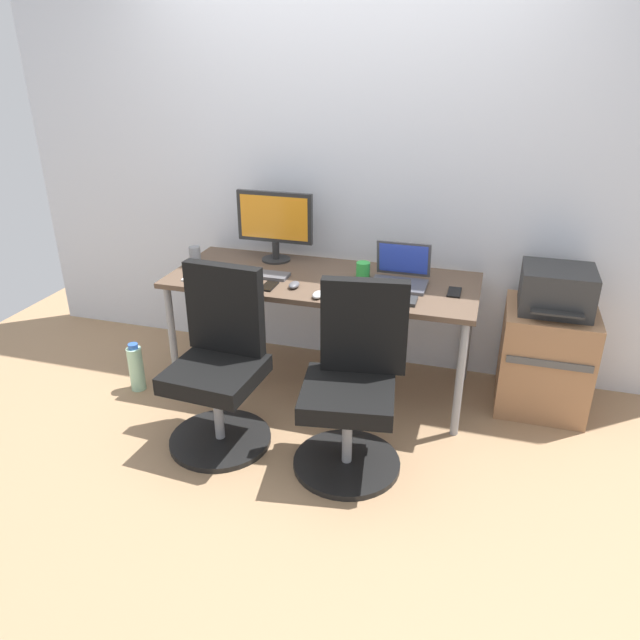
{
  "coord_description": "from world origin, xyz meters",
  "views": [
    {
      "loc": [
        0.92,
        -3.12,
        1.93
      ],
      "look_at": [
        0.0,
        -0.05,
        0.46
      ],
      "focal_mm": 33.46,
      "sensor_mm": 36.0,
      "label": 1
    }
  ],
  "objects_px": {
    "printer": "(557,289)",
    "open_laptop": "(401,274)",
    "water_bottle_on_floor": "(136,368)",
    "desktop_monitor": "(275,222)",
    "office_chair_right": "(353,387)",
    "side_cabinet": "(545,358)",
    "coffee_mug": "(363,270)",
    "office_chair_left": "(220,367)"
  },
  "relations": [
    {
      "from": "printer",
      "to": "open_laptop",
      "type": "xyz_separation_m",
      "value": [
        -0.84,
        -0.1,
        0.03
      ]
    },
    {
      "from": "water_bottle_on_floor",
      "to": "desktop_monitor",
      "type": "height_order",
      "value": "desktop_monitor"
    },
    {
      "from": "office_chair_right",
      "to": "printer",
      "type": "relative_size",
      "value": 2.35
    },
    {
      "from": "open_laptop",
      "to": "side_cabinet",
      "type": "bearing_deg",
      "value": 6.59
    },
    {
      "from": "water_bottle_on_floor",
      "to": "coffee_mug",
      "type": "xyz_separation_m",
      "value": [
        1.29,
        0.47,
        0.61
      ]
    },
    {
      "from": "coffee_mug",
      "to": "office_chair_left",
      "type": "bearing_deg",
      "value": -127.2
    },
    {
      "from": "office_chair_right",
      "to": "desktop_monitor",
      "type": "height_order",
      "value": "desktop_monitor"
    },
    {
      "from": "printer",
      "to": "water_bottle_on_floor",
      "type": "xyz_separation_m",
      "value": [
        -2.36,
        -0.53,
        -0.58
      ]
    },
    {
      "from": "office_chair_left",
      "to": "open_laptop",
      "type": "xyz_separation_m",
      "value": [
        0.8,
        0.73,
        0.34
      ]
    },
    {
      "from": "coffee_mug",
      "to": "open_laptop",
      "type": "bearing_deg",
      "value": -7.45
    },
    {
      "from": "office_chair_left",
      "to": "office_chair_right",
      "type": "relative_size",
      "value": 1.0
    },
    {
      "from": "office_chair_left",
      "to": "office_chair_right",
      "type": "xyz_separation_m",
      "value": [
        0.71,
        -0.0,
        0.0
      ]
    },
    {
      "from": "office_chair_left",
      "to": "coffee_mug",
      "type": "distance_m",
      "value": 1.01
    },
    {
      "from": "office_chair_left",
      "to": "printer",
      "type": "xyz_separation_m",
      "value": [
        1.64,
        0.83,
        0.3
      ]
    },
    {
      "from": "office_chair_left",
      "to": "side_cabinet",
      "type": "xyz_separation_m",
      "value": [
        1.64,
        0.83,
        -0.12
      ]
    },
    {
      "from": "desktop_monitor",
      "to": "coffee_mug",
      "type": "height_order",
      "value": "desktop_monitor"
    },
    {
      "from": "printer",
      "to": "desktop_monitor",
      "type": "xyz_separation_m",
      "value": [
        -1.66,
        0.08,
        0.23
      ]
    },
    {
      "from": "office_chair_right",
      "to": "open_laptop",
      "type": "bearing_deg",
      "value": 83.09
    },
    {
      "from": "office_chair_right",
      "to": "water_bottle_on_floor",
      "type": "distance_m",
      "value": 1.48
    },
    {
      "from": "open_laptop",
      "to": "coffee_mug",
      "type": "height_order",
      "value": "open_laptop"
    },
    {
      "from": "desktop_monitor",
      "to": "open_laptop",
      "type": "height_order",
      "value": "desktop_monitor"
    },
    {
      "from": "office_chair_left",
      "to": "coffee_mug",
      "type": "relative_size",
      "value": 10.22
    },
    {
      "from": "desktop_monitor",
      "to": "coffee_mug",
      "type": "distance_m",
      "value": 0.64
    },
    {
      "from": "side_cabinet",
      "to": "open_laptop",
      "type": "distance_m",
      "value": 0.96
    },
    {
      "from": "water_bottle_on_floor",
      "to": "desktop_monitor",
      "type": "bearing_deg",
      "value": 41.13
    },
    {
      "from": "office_chair_right",
      "to": "printer",
      "type": "height_order",
      "value": "office_chair_right"
    },
    {
      "from": "office_chair_right",
      "to": "printer",
      "type": "distance_m",
      "value": 1.28
    },
    {
      "from": "office_chair_left",
      "to": "side_cabinet",
      "type": "relative_size",
      "value": 1.55
    },
    {
      "from": "water_bottle_on_floor",
      "to": "open_laptop",
      "type": "height_order",
      "value": "open_laptop"
    },
    {
      "from": "water_bottle_on_floor",
      "to": "side_cabinet",
      "type": "bearing_deg",
      "value": 12.79
    },
    {
      "from": "water_bottle_on_floor",
      "to": "office_chair_left",
      "type": "bearing_deg",
      "value": -22.03
    },
    {
      "from": "desktop_monitor",
      "to": "side_cabinet",
      "type": "bearing_deg",
      "value": -2.61
    },
    {
      "from": "side_cabinet",
      "to": "open_laptop",
      "type": "bearing_deg",
      "value": -173.41
    },
    {
      "from": "side_cabinet",
      "to": "printer",
      "type": "relative_size",
      "value": 1.52
    },
    {
      "from": "office_chair_left",
      "to": "desktop_monitor",
      "type": "distance_m",
      "value": 1.05
    },
    {
      "from": "water_bottle_on_floor",
      "to": "open_laptop",
      "type": "xyz_separation_m",
      "value": [
        1.52,
        0.44,
        0.61
      ]
    },
    {
      "from": "open_laptop",
      "to": "desktop_monitor",
      "type": "bearing_deg",
      "value": 168.04
    },
    {
      "from": "side_cabinet",
      "to": "office_chair_left",
      "type": "bearing_deg",
      "value": -153.29
    },
    {
      "from": "open_laptop",
      "to": "office_chair_right",
      "type": "bearing_deg",
      "value": -96.91
    },
    {
      "from": "office_chair_right",
      "to": "open_laptop",
      "type": "height_order",
      "value": "office_chair_right"
    },
    {
      "from": "office_chair_right",
      "to": "open_laptop",
      "type": "distance_m",
      "value": 0.81
    },
    {
      "from": "open_laptop",
      "to": "printer",
      "type": "bearing_deg",
      "value": 6.53
    }
  ]
}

